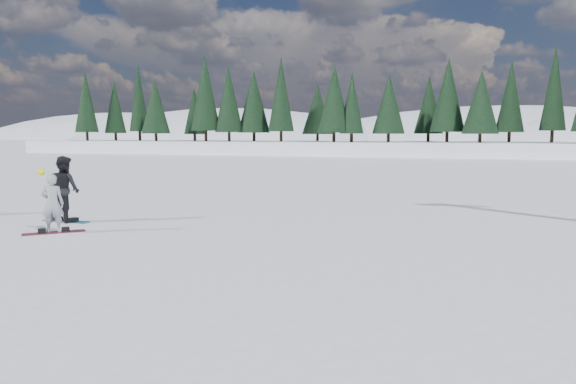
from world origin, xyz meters
name	(u,v)px	position (x,y,z in m)	size (l,w,h in m)	color
ground	(30,233)	(0.00, 0.00, 0.00)	(420.00, 420.00, 0.00)	white
alpine_backdrop	(404,180)	(-11.72, 189.16, -13.97)	(412.50, 227.00, 53.20)	white
snowboarder_woman	(52,203)	(0.53, 0.23, 0.77)	(0.65, 0.55, 1.66)	#AEADB3
snowboarder_man	(65,189)	(-0.44, 1.86, 0.95)	(0.92, 0.72, 1.90)	black
snowboard_woman	(54,233)	(0.53, 0.23, 0.01)	(1.50, 0.28, 0.03)	maroon
snowboard_man	(66,221)	(-0.44, 1.86, 0.01)	(1.50, 0.28, 0.03)	#186C89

